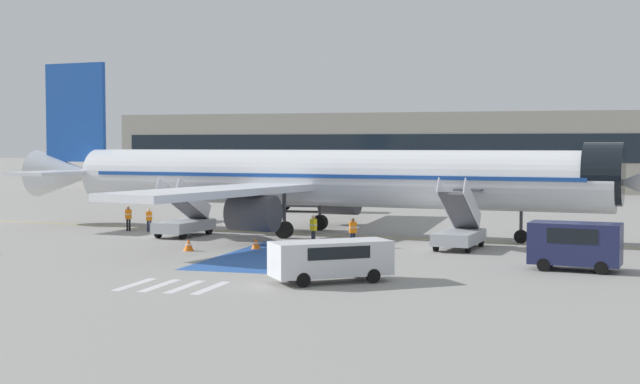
{
  "coord_description": "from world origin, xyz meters",
  "views": [
    {
      "loc": [
        15.7,
        -57.25,
        6.14
      ],
      "look_at": [
        0.14,
        -2.38,
        3.09
      ],
      "focal_mm": 50.0,
      "sensor_mm": 36.0,
      "label": 1
    }
  ],
  "objects_px": {
    "boarding_stairs_aft": "(184,222)",
    "service_van_0": "(575,242)",
    "traffic_cone_1": "(256,243)",
    "ground_crew_2": "(149,218)",
    "airliner": "(317,178)",
    "ground_crew_1": "(128,217)",
    "terminal_building": "(406,152)",
    "ground_crew_3": "(353,230)",
    "service_van_2": "(331,257)",
    "boarding_stairs_forward": "(459,232)",
    "fuel_tanker": "(292,192)",
    "traffic_cone_0": "(188,245)",
    "ground_crew_0": "(313,228)"
  },
  "relations": [
    {
      "from": "service_van_2",
      "to": "traffic_cone_1",
      "type": "xyz_separation_m",
      "value": [
        -7.59,
        11.12,
        -0.81
      ]
    },
    {
      "from": "traffic_cone_0",
      "to": "ground_crew_0",
      "type": "bearing_deg",
      "value": 36.78
    },
    {
      "from": "ground_crew_3",
      "to": "terminal_building",
      "type": "bearing_deg",
      "value": -117.55
    },
    {
      "from": "boarding_stairs_aft",
      "to": "service_van_0",
      "type": "distance_m",
      "value": 26.94
    },
    {
      "from": "airliner",
      "to": "traffic_cone_1",
      "type": "relative_size",
      "value": 75.88
    },
    {
      "from": "terminal_building",
      "to": "ground_crew_3",
      "type": "bearing_deg",
      "value": -82.23
    },
    {
      "from": "boarding_stairs_aft",
      "to": "ground_crew_3",
      "type": "relative_size",
      "value": 3.09
    },
    {
      "from": "boarding_stairs_aft",
      "to": "service_van_2",
      "type": "distance_m",
      "value": 22.08
    },
    {
      "from": "service_van_0",
      "to": "ground_crew_2",
      "type": "bearing_deg",
      "value": 75.83
    },
    {
      "from": "service_van_0",
      "to": "terminal_building",
      "type": "bearing_deg",
      "value": 24.48
    },
    {
      "from": "boarding_stairs_aft",
      "to": "traffic_cone_1",
      "type": "height_order",
      "value": "boarding_stairs_aft"
    },
    {
      "from": "ground_crew_0",
      "to": "airliner",
      "type": "bearing_deg",
      "value": -43.46
    },
    {
      "from": "ground_crew_2",
      "to": "traffic_cone_1",
      "type": "relative_size",
      "value": 2.64
    },
    {
      "from": "airliner",
      "to": "fuel_tanker",
      "type": "relative_size",
      "value": 4.37
    },
    {
      "from": "ground_crew_2",
      "to": "terminal_building",
      "type": "relative_size",
      "value": 0.02
    },
    {
      "from": "ground_crew_2",
      "to": "boarding_stairs_forward",
      "type": "bearing_deg",
      "value": -41.62
    },
    {
      "from": "service_van_2",
      "to": "ground_crew_0",
      "type": "xyz_separation_m",
      "value": [
        -4.8,
        13.66,
        -0.04
      ]
    },
    {
      "from": "ground_crew_2",
      "to": "boarding_stairs_aft",
      "type": "bearing_deg",
      "value": -60.09
    },
    {
      "from": "airliner",
      "to": "ground_crew_1",
      "type": "distance_m",
      "value": 13.93
    },
    {
      "from": "ground_crew_2",
      "to": "traffic_cone_0",
      "type": "distance_m",
      "value": 12.02
    },
    {
      "from": "ground_crew_1",
      "to": "ground_crew_2",
      "type": "height_order",
      "value": "ground_crew_1"
    },
    {
      "from": "airliner",
      "to": "service_van_0",
      "type": "height_order",
      "value": "airliner"
    },
    {
      "from": "ground_crew_2",
      "to": "traffic_cone_1",
      "type": "height_order",
      "value": "ground_crew_2"
    },
    {
      "from": "fuel_tanker",
      "to": "ground_crew_3",
      "type": "distance_m",
      "value": 28.96
    },
    {
      "from": "terminal_building",
      "to": "ground_crew_0",
      "type": "bearing_deg",
      "value": -84.29
    },
    {
      "from": "service_van_2",
      "to": "ground_crew_2",
      "type": "relative_size",
      "value": 3.3
    },
    {
      "from": "service_van_0",
      "to": "boarding_stairs_forward",
      "type": "bearing_deg",
      "value": 49.2
    },
    {
      "from": "service_van_2",
      "to": "boarding_stairs_forward",
      "type": "bearing_deg",
      "value": -52.35
    },
    {
      "from": "ground_crew_1",
      "to": "terminal_building",
      "type": "xyz_separation_m",
      "value": [
        8.37,
        63.32,
        4.15
      ]
    },
    {
      "from": "traffic_cone_1",
      "to": "ground_crew_1",
      "type": "bearing_deg",
      "value": 148.11
    },
    {
      "from": "fuel_tanker",
      "to": "service_van_0",
      "type": "bearing_deg",
      "value": 32.64
    },
    {
      "from": "airliner",
      "to": "ground_crew_0",
      "type": "relative_size",
      "value": 25.44
    },
    {
      "from": "boarding_stairs_forward",
      "to": "ground_crew_1",
      "type": "distance_m",
      "value": 24.41
    },
    {
      "from": "airliner",
      "to": "service_van_0",
      "type": "relative_size",
      "value": 10.42
    },
    {
      "from": "boarding_stairs_forward",
      "to": "terminal_building",
      "type": "xyz_separation_m",
      "value": [
        -15.61,
        67.88,
        4.14
      ]
    },
    {
      "from": "boarding_stairs_forward",
      "to": "ground_crew_3",
      "type": "height_order",
      "value": "boarding_stairs_forward"
    },
    {
      "from": "service_van_2",
      "to": "ground_crew_0",
      "type": "distance_m",
      "value": 14.48
    },
    {
      "from": "boarding_stairs_forward",
      "to": "terminal_building",
      "type": "height_order",
      "value": "terminal_building"
    },
    {
      "from": "ground_crew_1",
      "to": "ground_crew_3",
      "type": "bearing_deg",
      "value": -30.31
    },
    {
      "from": "ground_crew_3",
      "to": "traffic_cone_0",
      "type": "height_order",
      "value": "ground_crew_3"
    },
    {
      "from": "boarding_stairs_aft",
      "to": "service_van_0",
      "type": "xyz_separation_m",
      "value": [
        25.12,
        -9.73,
        0.4
      ]
    },
    {
      "from": "service_van_2",
      "to": "ground_crew_3",
      "type": "xyz_separation_m",
      "value": [
        -2.27,
        13.44,
        -0.11
      ]
    },
    {
      "from": "ground_crew_0",
      "to": "fuel_tanker",
      "type": "bearing_deg",
      "value": -37.45
    },
    {
      "from": "service_van_2",
      "to": "ground_crew_3",
      "type": "relative_size",
      "value": 3.11
    },
    {
      "from": "fuel_tanker",
      "to": "traffic_cone_0",
      "type": "bearing_deg",
      "value": 1.96
    },
    {
      "from": "airliner",
      "to": "traffic_cone_0",
      "type": "height_order",
      "value": "airliner"
    },
    {
      "from": "ground_crew_0",
      "to": "traffic_cone_1",
      "type": "height_order",
      "value": "ground_crew_0"
    },
    {
      "from": "ground_crew_0",
      "to": "ground_crew_2",
      "type": "xyz_separation_m",
      "value": [
        -13.47,
        4.92,
        -0.14
      ]
    },
    {
      "from": "fuel_tanker",
      "to": "traffic_cone_1",
      "type": "relative_size",
      "value": 17.36
    },
    {
      "from": "boarding_stairs_aft",
      "to": "ground_crew_3",
      "type": "height_order",
      "value": "boarding_stairs_aft"
    }
  ]
}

